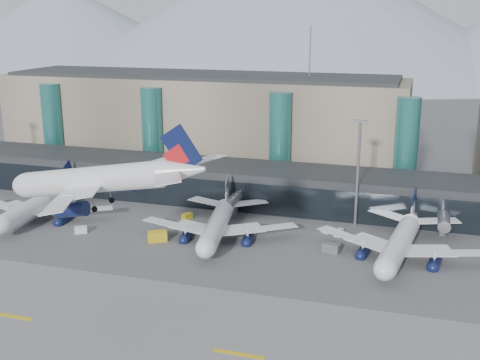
% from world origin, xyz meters
% --- Properties ---
extents(ground, '(900.00, 900.00, 0.00)m').
position_xyz_m(ground, '(0.00, 0.00, 0.00)').
color(ground, '#515154').
rests_on(ground, ground).
extents(runway_strip, '(400.00, 40.00, 0.04)m').
position_xyz_m(runway_strip, '(0.00, -15.00, 0.02)').
color(runway_strip, slate).
rests_on(runway_strip, ground).
extents(runway_markings, '(128.00, 1.00, 0.02)m').
position_xyz_m(runway_markings, '(-0.00, -15.00, 0.05)').
color(runway_markings, gold).
rests_on(runway_markings, ground).
extents(concourse, '(170.00, 27.00, 10.00)m').
position_xyz_m(concourse, '(-0.02, 57.73, 4.97)').
color(concourse, black).
rests_on(concourse, ground).
extents(terminal_main, '(130.00, 30.00, 31.00)m').
position_xyz_m(terminal_main, '(-25.00, 90.00, 15.44)').
color(terminal_main, gray).
rests_on(terminal_main, ground).
extents(teal_towers, '(116.40, 19.40, 46.00)m').
position_xyz_m(teal_towers, '(-14.99, 74.01, 14.01)').
color(teal_towers, '#28726F').
rests_on(teal_towers, ground).
extents(mountain_ridge, '(910.00, 400.00, 110.00)m').
position_xyz_m(mountain_ridge, '(15.97, 380.00, 45.74)').
color(mountain_ridge, gray).
rests_on(mountain_ridge, ground).
extents(lightmast_mid, '(3.00, 1.20, 25.60)m').
position_xyz_m(lightmast_mid, '(30.00, 48.00, 14.42)').
color(lightmast_mid, slate).
rests_on(lightmast_mid, ground).
extents(hero_jet, '(35.03, 35.84, 11.55)m').
position_xyz_m(hero_jet, '(-1.00, -12.67, 25.91)').
color(hero_jet, silver).
rests_on(hero_jet, ground).
extents(jet_parked_left, '(39.10, 38.46, 12.62)m').
position_xyz_m(jet_parked_left, '(-46.10, 32.59, 4.77)').
color(jet_parked_left, silver).
rests_on(jet_parked_left, ground).
extents(jet_parked_mid, '(37.36, 37.76, 12.20)m').
position_xyz_m(jet_parked_mid, '(0.80, 32.16, 4.61)').
color(jet_parked_mid, silver).
rests_on(jet_parked_mid, ground).
extents(jet_parked_right, '(38.70, 38.73, 12.57)m').
position_xyz_m(jet_parked_right, '(41.48, 32.57, 4.76)').
color(jet_parked_right, silver).
rests_on(jet_parked_right, ground).
extents(veh_a, '(3.22, 2.78, 1.58)m').
position_xyz_m(veh_a, '(-30.30, 23.75, 0.79)').
color(veh_a, silver).
rests_on(veh_a, ground).
extents(veh_b, '(2.51, 2.95, 1.45)m').
position_xyz_m(veh_b, '(-10.40, 40.16, 0.73)').
color(veh_b, gold).
rests_on(veh_b, ground).
extents(veh_c, '(4.01, 2.73, 2.04)m').
position_xyz_m(veh_c, '(27.11, 28.89, 1.02)').
color(veh_c, '#515156').
rests_on(veh_c, ground).
extents(veh_d, '(2.08, 2.89, 1.48)m').
position_xyz_m(veh_d, '(27.23, 39.57, 0.74)').
color(veh_d, silver).
rests_on(veh_d, ground).
extents(veh_f, '(2.94, 3.73, 1.85)m').
position_xyz_m(veh_f, '(-50.04, 37.06, 0.92)').
color(veh_f, '#515156').
rests_on(veh_f, ground).
extents(veh_g, '(2.41, 2.31, 1.23)m').
position_xyz_m(veh_g, '(24.13, 40.47, 0.62)').
color(veh_g, silver).
rests_on(veh_g, ground).
extents(veh_h, '(4.74, 4.06, 2.32)m').
position_xyz_m(veh_h, '(-11.13, 24.17, 1.16)').
color(veh_h, gold).
rests_on(veh_h, ground).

